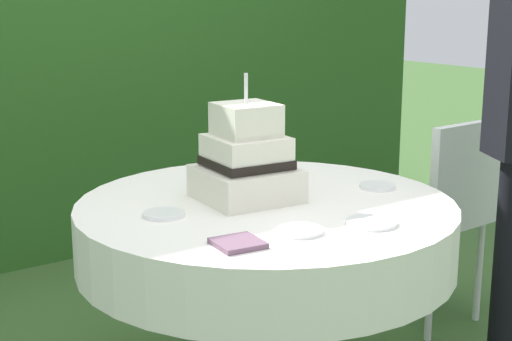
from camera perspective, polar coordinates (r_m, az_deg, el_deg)
The scene contains 8 objects.
cake_table at distance 2.50m, azimuth 0.72°, elevation -4.73°, with size 1.22×1.22×0.74m.
wedding_cake at distance 2.48m, azimuth -0.68°, elevation 0.69°, with size 0.33×0.32×0.41m.
serving_plate_near at distance 2.27m, azimuth 8.51°, elevation -3.81°, with size 0.15×0.15×0.01m, color white.
serving_plate_far at distance 2.67m, azimuth 8.95°, elevation -1.16°, with size 0.12×0.12×0.01m, color white.
serving_plate_left at distance 2.17m, azimuth 3.25°, elevation -4.45°, with size 0.13×0.13×0.01m, color white.
serving_plate_right at distance 2.34m, azimuth -6.83°, elevation -3.22°, with size 0.13×0.13×0.01m, color white.
napkin_stack at distance 2.06m, azimuth -1.35°, elevation -5.39°, with size 0.12×0.12×0.01m, color #6B4C60.
garden_chair at distance 3.31m, azimuth 13.72°, elevation -2.32°, with size 0.41×0.41×0.89m.
Camera 1 is at (-1.43, -1.90, 1.41)m, focal length 54.16 mm.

